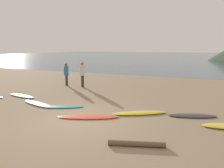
{
  "coord_description": "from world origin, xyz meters",
  "views": [
    {
      "loc": [
        3.77,
        -6.06,
        2.76
      ],
      "look_at": [
        -0.57,
        4.59,
        0.6
      ],
      "focal_mm": 31.25,
      "sensor_mm": 36.0,
      "label": 1
    }
  ],
  "objects_px": {
    "surfboard_3": "(38,104)",
    "person_1": "(82,72)",
    "driftwood_log": "(136,144)",
    "surfboard_2": "(22,96)",
    "surfboard_7": "(192,116)",
    "person_2": "(66,72)",
    "surfboard_5": "(88,117)",
    "surfboard_6": "(139,113)",
    "surfboard_4": "(62,107)"
  },
  "relations": [
    {
      "from": "surfboard_6",
      "to": "person_1",
      "type": "height_order",
      "value": "person_1"
    },
    {
      "from": "person_1",
      "to": "surfboard_7",
      "type": "bearing_deg",
      "value": -119.62
    },
    {
      "from": "person_1",
      "to": "driftwood_log",
      "type": "height_order",
      "value": "person_1"
    },
    {
      "from": "surfboard_2",
      "to": "surfboard_7",
      "type": "distance_m",
      "value": 9.04
    },
    {
      "from": "surfboard_4",
      "to": "person_2",
      "type": "relative_size",
      "value": 1.18
    },
    {
      "from": "surfboard_2",
      "to": "surfboard_4",
      "type": "bearing_deg",
      "value": -6.49
    },
    {
      "from": "surfboard_2",
      "to": "driftwood_log",
      "type": "distance_m",
      "value": 8.17
    },
    {
      "from": "surfboard_7",
      "to": "person_1",
      "type": "distance_m",
      "value": 8.1
    },
    {
      "from": "driftwood_log",
      "to": "surfboard_5",
      "type": "bearing_deg",
      "value": 147.41
    },
    {
      "from": "surfboard_3",
      "to": "person_1",
      "type": "height_order",
      "value": "person_1"
    },
    {
      "from": "driftwood_log",
      "to": "surfboard_7",
      "type": "bearing_deg",
      "value": 65.53
    },
    {
      "from": "surfboard_5",
      "to": "driftwood_log",
      "type": "distance_m",
      "value": 2.84
    },
    {
      "from": "surfboard_5",
      "to": "person_2",
      "type": "height_order",
      "value": "person_2"
    },
    {
      "from": "person_2",
      "to": "surfboard_4",
      "type": "bearing_deg",
      "value": 44.23
    },
    {
      "from": "surfboard_2",
      "to": "person_2",
      "type": "bearing_deg",
      "value": 90.34
    },
    {
      "from": "surfboard_6",
      "to": "person_2",
      "type": "xyz_separation_m",
      "value": [
        -6.53,
        4.12,
        0.92
      ]
    },
    {
      "from": "driftwood_log",
      "to": "surfboard_3",
      "type": "bearing_deg",
      "value": 158.69
    },
    {
      "from": "surfboard_5",
      "to": "person_1",
      "type": "height_order",
      "value": "person_1"
    },
    {
      "from": "surfboard_3",
      "to": "surfboard_6",
      "type": "xyz_separation_m",
      "value": [
        4.95,
        0.54,
        -0.0
      ]
    },
    {
      "from": "surfboard_5",
      "to": "surfboard_6",
      "type": "relative_size",
      "value": 1.05
    },
    {
      "from": "surfboard_3",
      "to": "surfboard_2",
      "type": "bearing_deg",
      "value": 169.47
    },
    {
      "from": "surfboard_6",
      "to": "person_2",
      "type": "height_order",
      "value": "person_2"
    },
    {
      "from": "surfboard_2",
      "to": "person_2",
      "type": "height_order",
      "value": "person_2"
    },
    {
      "from": "surfboard_2",
      "to": "person_2",
      "type": "relative_size",
      "value": 1.24
    },
    {
      "from": "person_2",
      "to": "driftwood_log",
      "type": "distance_m",
      "value": 9.91
    },
    {
      "from": "surfboard_5",
      "to": "person_1",
      "type": "relative_size",
      "value": 1.38
    },
    {
      "from": "surfboard_2",
      "to": "surfboard_7",
      "type": "relative_size",
      "value": 1.06
    },
    {
      "from": "surfboard_2",
      "to": "surfboard_4",
      "type": "relative_size",
      "value": 1.05
    },
    {
      "from": "person_2",
      "to": "surfboard_6",
      "type": "bearing_deg",
      "value": 69.1
    },
    {
      "from": "surfboard_3",
      "to": "driftwood_log",
      "type": "distance_m",
      "value": 5.96
    },
    {
      "from": "surfboard_7",
      "to": "person_2",
      "type": "relative_size",
      "value": 1.17
    },
    {
      "from": "person_1",
      "to": "surfboard_5",
      "type": "bearing_deg",
      "value": -150.77
    },
    {
      "from": "surfboard_3",
      "to": "surfboard_5",
      "type": "bearing_deg",
      "value": 2.33
    },
    {
      "from": "surfboard_2",
      "to": "driftwood_log",
      "type": "xyz_separation_m",
      "value": [
        7.57,
        -3.08,
        0.03
      ]
    },
    {
      "from": "surfboard_7",
      "to": "person_1",
      "type": "xyz_separation_m",
      "value": [
        -7.21,
        3.55,
        1.01
      ]
    },
    {
      "from": "surfboard_7",
      "to": "person_1",
      "type": "height_order",
      "value": "person_1"
    },
    {
      "from": "surfboard_3",
      "to": "person_1",
      "type": "distance_m",
      "value": 4.71
    },
    {
      "from": "person_2",
      "to": "driftwood_log",
      "type": "xyz_separation_m",
      "value": [
        7.13,
        -6.82,
        -0.89
      ]
    },
    {
      "from": "surfboard_2",
      "to": "surfboard_5",
      "type": "distance_m",
      "value": 5.41
    },
    {
      "from": "surfboard_5",
      "to": "surfboard_3",
      "type": "bearing_deg",
      "value": 146.35
    },
    {
      "from": "surfboard_5",
      "to": "surfboard_7",
      "type": "height_order",
      "value": "surfboard_7"
    },
    {
      "from": "surfboard_5",
      "to": "surfboard_6",
      "type": "bearing_deg",
      "value": 10.87
    },
    {
      "from": "surfboard_3",
      "to": "surfboard_5",
      "type": "xyz_separation_m",
      "value": [
        3.16,
        -0.64,
        -0.01
      ]
    },
    {
      "from": "surfboard_7",
      "to": "surfboard_3",
      "type": "bearing_deg",
      "value": 170.08
    },
    {
      "from": "surfboard_5",
      "to": "person_2",
      "type": "bearing_deg",
      "value": 109.56
    },
    {
      "from": "driftwood_log",
      "to": "surfboard_2",
      "type": "bearing_deg",
      "value": 157.89
    },
    {
      "from": "person_1",
      "to": "person_2",
      "type": "relative_size",
      "value": 1.08
    },
    {
      "from": "surfboard_6",
      "to": "driftwood_log",
      "type": "xyz_separation_m",
      "value": [
        0.6,
        -2.7,
        0.03
      ]
    },
    {
      "from": "surfboard_2",
      "to": "surfboard_7",
      "type": "height_order",
      "value": "surfboard_2"
    },
    {
      "from": "surfboard_4",
      "to": "surfboard_5",
      "type": "distance_m",
      "value": 1.93
    }
  ]
}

